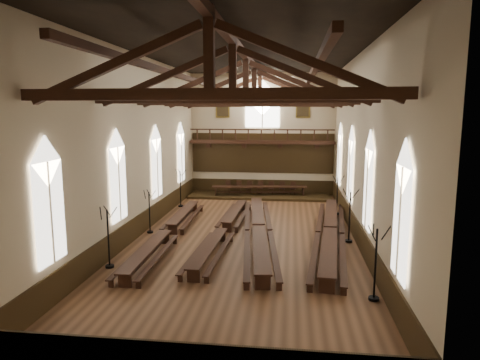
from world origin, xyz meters
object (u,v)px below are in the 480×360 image
object	(u,v)px
refectory_row_b	(224,228)
candelabrum_left_mid	(150,220)
candelabrum_left_near	(109,249)
candelabrum_left_far	(181,195)
refectory_row_d	(331,231)
candelabrum_right_mid	(349,226)
high_table	(259,188)
candelabrum_right_far	(337,202)
dais	(259,196)
refectory_row_a	(168,230)
candelabrum_right_near	(375,278)
refectory_row_c	(258,228)

from	to	relation	value
refectory_row_b	candelabrum_left_mid	bearing A→B (deg)	176.53
candelabrum_left_near	candelabrum_left_far	world-z (taller)	candelabrum_left_near
refectory_row_b	candelabrum_left_far	size ratio (longest dim) A/B	4.93
candelabrum_left_far	candelabrum_left_near	bearing A→B (deg)	-90.00
refectory_row_d	candelabrum_right_mid	xyz separation A→B (m)	(0.95, -0.14, 0.32)
candelabrum_left_mid	candelabrum_left_far	size ratio (longest dim) A/B	0.91
refectory_row_b	high_table	distance (m)	11.36
refectory_row_d	candelabrum_right_far	size ratio (longest dim) A/B	5.48
candelabrum_right_far	refectory_row_b	bearing A→B (deg)	-137.79
dais	refectory_row_b	bearing A→B (deg)	-95.62
refectory_row_a	refectory_row_d	distance (m)	8.80
dais	candelabrum_right_far	xyz separation A→B (m)	(5.64, -5.18, 0.72)
candelabrum_right_near	high_table	bearing A→B (deg)	106.85
refectory_row_b	candelabrum_left_mid	size ratio (longest dim) A/B	5.41
candelabrum_right_far	refectory_row_a	bearing A→B (deg)	-144.51
high_table	candelabrum_right_near	xyz separation A→B (m)	(5.64, -18.63, 0.08)
dais	candelabrum_left_mid	xyz separation A→B (m)	(-5.46, -11.04, 0.67)
refectory_row_a	candelabrum_right_near	bearing A→B (deg)	-33.92
refectory_row_c	refectory_row_a	bearing A→B (deg)	-170.86
refectory_row_b	candelabrum_right_mid	distance (m)	6.77
refectory_row_c	candelabrum_right_mid	distance (m)	4.88
refectory_row_d	high_table	world-z (taller)	high_table
dais	candelabrum_right_mid	world-z (taller)	candelabrum_right_mid
candelabrum_right_mid	refectory_row_a	bearing A→B (deg)	-176.37
refectory_row_a	refectory_row_c	size ratio (longest dim) A/B	0.94
candelabrum_left_near	candelabrum_left_mid	size ratio (longest dim) A/B	1.11
refectory_row_b	candelabrum_left_far	xyz separation A→B (m)	(-4.34, 7.16, 0.35)
candelabrum_right_far	candelabrum_right_near	bearing A→B (deg)	-90.00
refectory_row_c	candelabrum_left_mid	distance (m)	6.25
refectory_row_a	refectory_row_b	xyz separation A→B (m)	(2.95, 0.80, -0.01)
refectory_row_c	refectory_row_d	xyz separation A→B (m)	(3.91, -0.03, 0.00)
refectory_row_a	candelabrum_right_far	world-z (taller)	candelabrum_right_far
refectory_row_c	candelabrum_left_near	xyz separation A→B (m)	(-6.24, -5.28, 0.30)
refectory_row_a	candelabrum_right_mid	distance (m)	9.74
candelabrum_left_mid	candelabrum_right_mid	xyz separation A→B (m)	(11.10, -0.44, 0.11)
refectory_row_c	refectory_row_d	size ratio (longest dim) A/B	1.00
candelabrum_left_far	candelabrum_right_mid	size ratio (longest dim) A/B	0.96
refectory_row_c	candelabrum_left_far	size ratio (longest dim) A/B	5.28
refectory_row_b	candelabrum_right_near	size ratio (longest dim) A/B	4.74
refectory_row_c	candelabrum_left_mid	bearing A→B (deg)	177.45
candelabrum_left_far	candelabrum_right_far	world-z (taller)	candelabrum_left_far
refectory_row_b	candelabrum_left_far	distance (m)	8.38
refectory_row_d	dais	world-z (taller)	refectory_row_d
high_table	candelabrum_left_far	distance (m)	6.85
candelabrum_right_mid	refectory_row_d	bearing A→B (deg)	171.71
refectory_row_c	candelabrum_left_far	bearing A→B (deg)	131.02
refectory_row_c	candelabrum_left_near	size ratio (longest dim) A/B	5.22
refectory_row_a	candelabrum_left_near	xyz separation A→B (m)	(-1.39, -4.50, 0.36)
dais	refectory_row_a	bearing A→B (deg)	-108.58
candelabrum_right_mid	candelabrum_left_mid	bearing A→B (deg)	177.72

